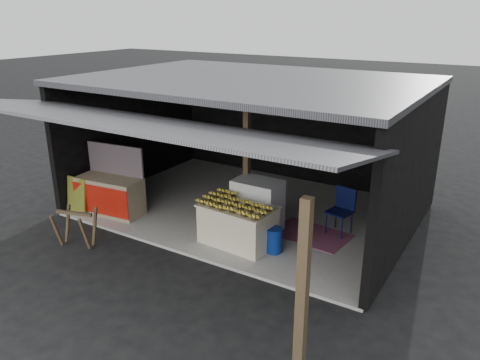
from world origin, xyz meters
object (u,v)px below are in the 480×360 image
Objects in this scene: white_crate at (257,205)px; plastic_chair at (343,207)px; water_barrel at (274,241)px; neighbor_stall at (110,193)px; sawhorse at (75,224)px; banana_table at (238,225)px.

white_crate is 1.72m from plastic_chair.
plastic_chair is (0.77, 1.49, 0.33)m from water_barrel.
neighbor_stall reaches higher than water_barrel.
neighbor_stall is 3.40× the size of water_barrel.
plastic_chair reaches higher than sawhorse.
neighbor_stall is 1.62× the size of plastic_chair.
banana_table is 0.78m from water_barrel.
neighbor_stall reaches higher than white_crate.
white_crate is (0.00, 0.77, 0.14)m from banana_table.
white_crate is 2.36× the size of water_barrel.
sawhorse is at bearing -153.62° from water_barrel.
neighbor_stall is at bearing 93.17° from sawhorse.
banana_table is at bearing 14.03° from sawhorse.
banana_table is 1.84× the size of sawhorse.
banana_table is at bearing -2.71° from neighbor_stall.
sawhorse is at bearing -75.82° from neighbor_stall.
sawhorse is at bearing -144.63° from banana_table.
white_crate reaches higher than banana_table.
plastic_chair reaches higher than banana_table.
sawhorse reaches higher than water_barrel.
sawhorse is 1.79× the size of water_barrel.
sawhorse is (-2.67, -1.64, 0.00)m from banana_table.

